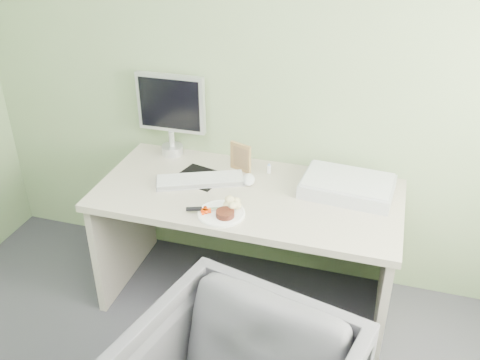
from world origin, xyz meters
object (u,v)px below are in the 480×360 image
(desk, at_px, (247,221))
(scanner, at_px, (347,187))
(plate, at_px, (221,214))
(monitor, at_px, (171,110))

(desk, height_order, scanner, scanner)
(plate, distance_m, monitor, 0.78)
(scanner, bearing_deg, monitor, 175.29)
(desk, distance_m, monitor, 0.78)
(monitor, bearing_deg, desk, -30.57)
(desk, xyz_separation_m, scanner, (0.50, 0.14, 0.22))
(plate, height_order, scanner, scanner)
(scanner, distance_m, monitor, 1.09)
(plate, relative_size, monitor, 0.48)
(scanner, height_order, monitor, monitor)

